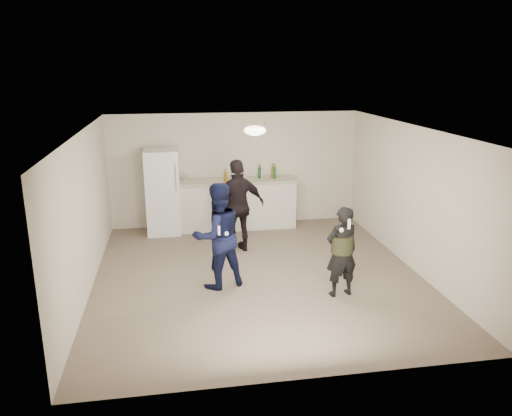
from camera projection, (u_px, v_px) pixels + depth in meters
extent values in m
plane|color=#6B5B4C|center=(258.00, 275.00, 8.59)|extent=(6.00, 6.00, 0.00)
plane|color=silver|center=(258.00, 130.00, 7.90)|extent=(6.00, 6.00, 0.00)
plane|color=beige|center=(235.00, 169.00, 11.09)|extent=(6.00, 0.00, 6.00)
plane|color=beige|center=(305.00, 279.00, 5.40)|extent=(6.00, 0.00, 6.00)
plane|color=beige|center=(85.00, 213.00, 7.80)|extent=(0.00, 6.00, 6.00)
plane|color=beige|center=(413.00, 198.00, 8.68)|extent=(0.00, 6.00, 6.00)
cube|color=silver|center=(236.00, 205.00, 10.97)|extent=(2.60, 0.56, 1.05)
cube|color=#C2B996|center=(235.00, 181.00, 10.82)|extent=(2.68, 0.64, 0.04)
cube|color=white|center=(163.00, 192.00, 10.55)|extent=(0.70, 0.70, 1.80)
cylinder|color=silver|center=(176.00, 177.00, 10.13)|extent=(0.02, 0.02, 0.60)
ellipsoid|color=white|center=(255.00, 130.00, 8.20)|extent=(0.36, 0.36, 0.16)
cylinder|color=#BBBBC0|center=(185.00, 178.00, 10.63)|extent=(0.08, 0.08, 0.17)
imported|color=#101845|center=(217.00, 236.00, 7.95)|extent=(1.01, 0.90, 1.73)
imported|color=black|center=(342.00, 252.00, 7.67)|extent=(0.58, 0.43, 1.44)
cylinder|color=#2E3518|center=(342.00, 244.00, 7.63)|extent=(0.34, 0.34, 0.28)
imported|color=black|center=(238.00, 206.00, 9.49)|extent=(1.13, 0.69, 1.80)
cube|color=white|center=(219.00, 230.00, 7.63)|extent=(0.04, 0.04, 0.15)
sphere|color=white|center=(227.00, 234.00, 7.70)|extent=(0.07, 0.07, 0.07)
cube|color=silver|center=(349.00, 224.00, 7.29)|extent=(0.04, 0.04, 0.15)
sphere|color=silver|center=(342.00, 230.00, 7.33)|extent=(0.07, 0.07, 0.07)
cylinder|color=#165021|center=(274.00, 173.00, 10.89)|extent=(0.06, 0.06, 0.26)
cylinder|color=brown|center=(273.00, 172.00, 10.95)|extent=(0.07, 0.07, 0.25)
cylinder|color=#906615|center=(225.00, 177.00, 10.58)|extent=(0.08, 0.08, 0.21)
cylinder|color=white|center=(262.00, 174.00, 11.02)|extent=(0.07, 0.07, 0.17)
cylinder|color=#144925|center=(260.00, 173.00, 10.94)|extent=(0.07, 0.07, 0.24)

